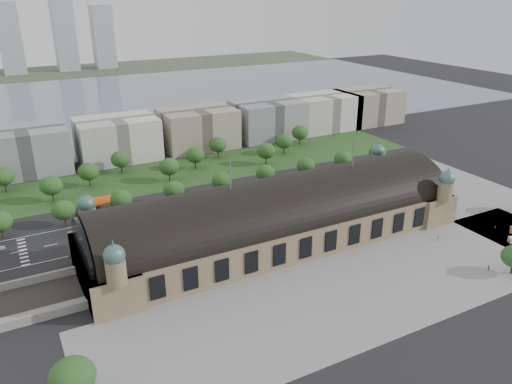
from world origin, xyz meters
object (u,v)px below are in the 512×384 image
traffic_car_4 (277,201)px  pedestrian_2 (495,227)px  parked_car_1 (93,255)px  bus_west (236,211)px  parked_car_3 (103,253)px  parked_car_5 (171,237)px  traffic_car_2 (119,231)px  bus_east (311,193)px  traffic_car_3 (145,215)px  traffic_car_6 (360,187)px  petrol_station (103,201)px  bus_mid (231,212)px  pedestrian_0 (438,238)px  pedestrian_4 (489,268)px  parked_car_6 (212,225)px  parked_car_4 (176,236)px  parked_car_0 (105,247)px  advertising_column (511,230)px  parked_car_2 (75,254)px

traffic_car_4 → pedestrian_2: (66.72, -66.22, -0.06)m
parked_car_1 → traffic_car_4: bearing=68.6°
parked_car_1 → bus_west: 63.81m
parked_car_3 → parked_car_5: (26.57, 0.00, 0.06)m
traffic_car_2 → bus_east: bearing=86.4°
traffic_car_3 → traffic_car_6: bearing=-94.5°
traffic_car_6 → petrol_station: bearing=-113.2°
bus_mid → pedestrian_0: 86.44m
bus_east → pedestrian_4: (17.43, -86.62, -0.84)m
parked_car_6 → pedestrian_2: (103.51, -56.92, 0.08)m
parked_car_5 → pedestrian_4: bearing=19.9°
pedestrian_0 → pedestrian_2: size_ratio=1.22×
traffic_car_4 → parked_car_3: 83.03m
traffic_car_6 → pedestrian_0: bearing=-13.7°
traffic_car_4 → parked_car_4: bearing=-72.9°
parked_car_0 → parked_car_6: bearing=63.8°
parked_car_6 → pedestrian_0: size_ratio=2.54×
bus_west → bus_mid: (-2.10, 0.30, 0.17)m
traffic_car_6 → bus_mid: 70.40m
traffic_car_2 → traffic_car_6: traffic_car_2 is taller
petrol_station → pedestrian_4: size_ratio=8.03×
parked_car_0 → pedestrian_4: bearing=31.6°
parked_car_4 → pedestrian_4: size_ratio=2.82×
pedestrian_4 → traffic_car_6: bearing=-164.7°
parked_car_1 → advertising_column: bearing=39.6°
traffic_car_6 → bus_west: bearing=-97.0°
traffic_car_3 → parked_car_1: size_ratio=0.96×
traffic_car_3 → parked_car_6: size_ratio=0.95×
traffic_car_3 → traffic_car_4: 60.36m
bus_east → advertising_column: 87.16m
parked_car_0 → parked_car_4: size_ratio=0.92×
traffic_car_6 → advertising_column: bearing=13.2°
parked_car_5 → bus_mid: (30.89, 8.94, 1.10)m
traffic_car_3 → advertising_column: 154.04m
traffic_car_4 → traffic_car_2: bearing=-87.3°
advertising_column → bus_east: bearing=125.2°
parked_car_4 → parked_car_5: bearing=-99.3°
advertising_column → pedestrian_4: bearing=-154.9°
traffic_car_6 → bus_west: (-68.27, 1.32, 0.86)m
petrol_station → parked_car_4: size_ratio=2.85×
parked_car_1 → bus_east: (104.63, 11.00, 1.05)m
traffic_car_4 → pedestrian_0: bearing=36.2°
traffic_car_6 → pedestrian_4: bearing=-12.4°
traffic_car_4 → pedestrian_0: pedestrian_0 is taller
bus_east → bus_west: bearing=89.8°
parked_car_2 → parked_car_5: 36.52m
bus_east → pedestrian_4: bearing=-172.1°
bus_mid → pedestrian_0: bearing=-129.2°
parked_car_1 → parked_car_3: bearing=60.8°
parked_car_4 → bus_east: 73.09m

